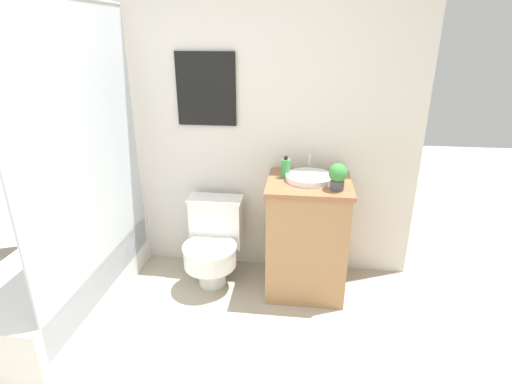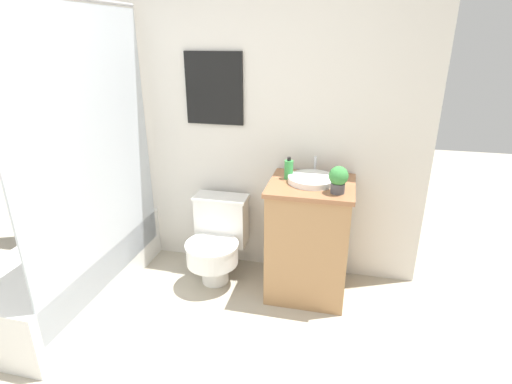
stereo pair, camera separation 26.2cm
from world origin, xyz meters
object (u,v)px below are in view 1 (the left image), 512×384
at_px(potted_plant, 338,176).
at_px(soap_bottle, 286,168).
at_px(sink, 310,177).
at_px(toilet, 213,241).

bearing_deg(potted_plant, soap_bottle, 149.92).
bearing_deg(sink, potted_plant, -42.48).
bearing_deg(soap_bottle, potted_plant, -30.08).
height_order(toilet, sink, sink).
distance_m(soap_bottle, potted_plant, 0.40).
xyz_separation_m(sink, potted_plant, (0.18, -0.16, 0.08)).
xyz_separation_m(soap_bottle, potted_plant, (0.34, -0.20, 0.03)).
relative_size(sink, potted_plant, 2.08).
height_order(sink, soap_bottle, soap_bottle).
bearing_deg(soap_bottle, toilet, -175.77).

